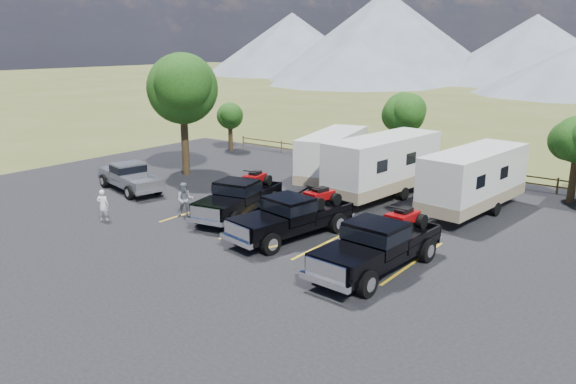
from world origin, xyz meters
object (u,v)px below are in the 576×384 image
Objects in this scene: trailer_right at (474,180)px; person_a at (103,205)px; pickup_silver at (130,177)px; person_b at (185,200)px; rig_center at (293,215)px; tree_big_nw at (182,89)px; rig_left at (239,196)px; trailer_center at (383,166)px; trailer_left at (333,157)px; rig_right at (379,244)px.

trailer_right reaches higher than person_a.
person_b reaches higher than pickup_silver.
rig_center is 3.77× the size of person_b.
pickup_silver is at bearing -82.62° from tree_big_nw.
person_b is at bearing -133.82° from trailer_right.
tree_big_nw is 11.23m from person_a.
rig_left is 8.41m from trailer_center.
trailer_left is at bearing 123.42° from rig_center.
pickup_silver is 3.68× the size of person_a.
rig_left is 0.98× the size of rig_center.
pickup_silver is at bearing -86.82° from person_a.
trailer_right is (9.05, 7.53, 0.70)m from rig_left.
rig_right is 10.52m from trailer_center.
person_a is at bearing -132.37° from trailer_right.
pickup_silver is (-12.29, -7.69, -0.93)m from trailer_center.
tree_big_nw reaches higher than trailer_right.
trailer_left is 14.05m from person_a.
rig_right is at bearing 154.68° from person_a.
rig_right is at bearing -24.36° from rig_left.
tree_big_nw is at bearing -161.82° from trailer_center.
person_a is at bearing -146.72° from rig_center.
rig_right is 0.72× the size of trailer_right.
trailer_left reaches higher than pickup_silver.
tree_big_nw reaches higher than rig_center.
trailer_center is 5.02m from trailer_right.
trailer_left is (-4.10, 9.51, 0.61)m from rig_center.
tree_big_nw is at bearing -101.99° from person_a.
rig_right is at bearing -85.10° from trailer_right.
tree_big_nw is 18.59m from trailer_right.
trailer_right is (5.01, 0.19, -0.10)m from trailer_center.
trailer_center reaches higher than person_a.
rig_center is 10.38m from trailer_left.
trailer_right is 14.48m from person_b.
trailer_center is at bearing -30.45° from trailer_left.
tree_big_nw is 19.46m from rig_right.
trailer_left is at bearing 24.33° from tree_big_nw.
tree_big_nw reaches higher than rig_right.
tree_big_nw is 11.00m from rig_left.
trailer_center is 14.86m from person_a.
rig_left is 8.60m from trailer_left.
rig_left reaches higher than person_a.
trailer_center reaches higher than trailer_right.
rig_center is (12.93, -5.52, -4.55)m from tree_big_nw.
pickup_silver is 6.42m from person_b.
rig_left is 0.68× the size of trailer_right.
person_a is (-8.71, -12.00, -1.00)m from trailer_center.
trailer_center is at bearing 12.03° from tree_big_nw.
trailer_right is (0.18, 9.51, 0.63)m from rig_right.
person_a is (4.22, -9.24, -4.78)m from tree_big_nw.
trailer_center is (4.04, 7.34, 0.80)m from rig_left.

